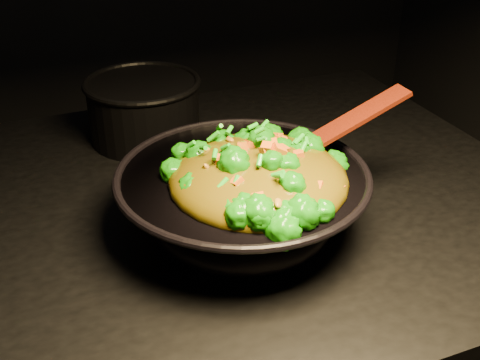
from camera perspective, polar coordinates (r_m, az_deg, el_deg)
name	(u,v)px	position (r m, az deg, el deg)	size (l,w,h in m)	color
wok	(242,204)	(0.91, 0.23, -2.28)	(0.37, 0.37, 0.10)	black
stir_fry	(259,155)	(0.85, 1.79, 2.41)	(0.26, 0.26, 0.09)	#167208
spatula	(336,130)	(0.94, 9.05, 4.74)	(0.26, 0.04, 0.01)	#391605
back_pot	(144,109)	(1.22, -9.08, 6.64)	(0.22, 0.22, 0.13)	black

